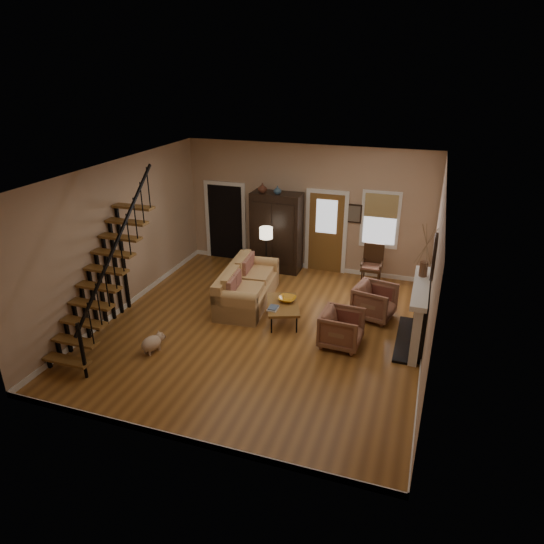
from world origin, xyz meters
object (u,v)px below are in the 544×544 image
(sofa, at_px, (248,285))
(side_chair, at_px, (372,266))
(coffee_table, at_px, (283,312))
(armchair_left, at_px, (342,329))
(armchair_right, at_px, (375,302))
(armoire, at_px, (277,232))
(floor_lamp, at_px, (266,255))

(sofa, xyz_separation_m, side_chair, (2.57, 1.88, 0.09))
(coffee_table, distance_m, armchair_left, 1.48)
(armchair_right, bearing_deg, side_chair, 22.16)
(armoire, bearing_deg, coffee_table, -69.16)
(side_chair, bearing_deg, floor_lamp, -166.52)
(floor_lamp, height_order, side_chair, floor_lamp)
(armoire, xyz_separation_m, floor_lamp, (-0.01, -0.81, -0.34))
(side_chair, bearing_deg, armchair_right, -79.58)
(armchair_left, bearing_deg, floor_lamp, 47.70)
(sofa, bearing_deg, floor_lamp, 84.07)
(coffee_table, relative_size, armchair_right, 1.33)
(sofa, distance_m, armchair_right, 2.88)
(armchair_left, xyz_separation_m, armchair_right, (0.46, 1.34, 0.02))
(sofa, bearing_deg, armchair_left, -31.01)
(armoire, distance_m, sofa, 2.17)
(sofa, xyz_separation_m, armchair_left, (2.42, -1.16, -0.06))
(armoire, relative_size, coffee_table, 1.89)
(floor_lamp, xyz_separation_m, side_chair, (2.56, 0.61, -0.20))
(armoire, height_order, side_chair, armoire)
(armchair_right, bearing_deg, sofa, 105.45)
(armchair_left, bearing_deg, sofa, 67.31)
(side_chair, bearing_deg, coffee_table, -121.33)
(armchair_left, bearing_deg, side_chair, 0.04)
(floor_lamp, bearing_deg, armchair_left, -45.13)
(coffee_table, bearing_deg, sofa, 149.26)
(armoire, bearing_deg, armchair_left, -53.40)
(armchair_right, relative_size, floor_lamp, 0.58)
(armchair_right, height_order, floor_lamp, floor_lamp)
(armchair_left, relative_size, floor_lamp, 0.56)
(armchair_right, distance_m, floor_lamp, 3.08)
(armchair_right, relative_size, side_chair, 0.82)
(coffee_table, bearing_deg, armchair_right, 23.78)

